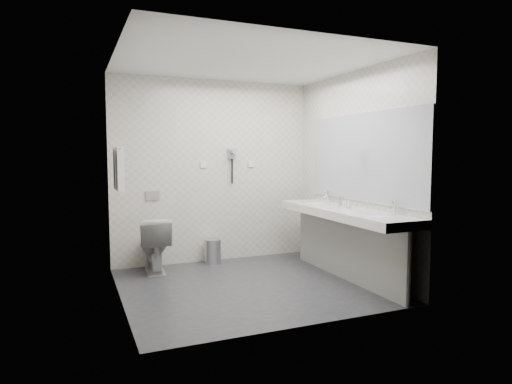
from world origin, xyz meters
name	(u,v)px	position (x,y,z in m)	size (l,w,h in m)	color
floor	(249,285)	(0.00, 0.00, 0.00)	(2.80, 2.80, 0.00)	#2A2B2F
ceiling	(249,61)	(0.00, 0.00, 2.50)	(2.80, 2.80, 0.00)	silver
wall_back	(214,171)	(0.00, 1.30, 1.25)	(2.80, 2.80, 0.00)	beige
wall_front	(306,183)	(0.00, -1.30, 1.25)	(2.80, 2.80, 0.00)	beige
wall_left	(118,178)	(-1.40, 0.00, 1.25)	(2.60, 2.60, 0.00)	beige
wall_right	(354,174)	(1.40, 0.00, 1.25)	(2.60, 2.60, 0.00)	beige
vanity_counter	(344,213)	(1.12, -0.20, 0.80)	(0.55, 2.20, 0.10)	silver
vanity_panel	(345,248)	(1.15, -0.20, 0.38)	(0.03, 2.15, 0.75)	gray
vanity_post_near	(408,269)	(1.18, -1.24, 0.38)	(0.06, 0.06, 0.75)	silver
vanity_post_far	(304,233)	(1.18, 0.84, 0.38)	(0.06, 0.06, 0.75)	silver
mirror	(363,157)	(1.39, -0.20, 1.45)	(0.02, 2.20, 1.05)	#B2BCC6
basin_near	(379,217)	(1.12, -0.85, 0.83)	(0.40, 0.31, 0.05)	silver
basin_far	(315,204)	(1.12, 0.45, 0.83)	(0.40, 0.31, 0.05)	silver
faucet_near	(394,208)	(1.32, -0.85, 0.92)	(0.04, 0.04, 0.15)	silver
faucet_far	(328,197)	(1.32, 0.45, 0.92)	(0.04, 0.04, 0.15)	silver
soap_bottle_a	(346,203)	(1.20, -0.13, 0.91)	(0.05, 0.05, 0.11)	silver
soap_bottle_c	(349,203)	(1.20, -0.20, 0.91)	(0.04, 0.04, 0.11)	silver
glass_left	(341,202)	(1.23, 0.02, 0.91)	(0.06, 0.06, 0.11)	silver
glass_right	(341,200)	(1.32, 0.16, 0.90)	(0.06, 0.06, 0.10)	silver
toilet	(154,245)	(-0.89, 1.02, 0.35)	(0.39, 0.68, 0.69)	silver
flush_plate	(153,195)	(-0.85, 1.29, 0.95)	(0.18, 0.02, 0.12)	#B2B5BA
pedal_bin	(213,252)	(-0.08, 1.13, 0.16)	(0.23, 0.23, 0.32)	#B2B5BA
bin_lid	(213,240)	(-0.08, 1.13, 0.32)	(0.23, 0.23, 0.01)	#B2B5BA
towel_rail	(117,149)	(-1.35, 0.55, 1.55)	(0.02, 0.02, 0.62)	silver
towel_near	(120,169)	(-1.34, 0.41, 1.33)	(0.07, 0.24, 0.48)	white
towel_far	(117,168)	(-1.34, 0.69, 1.33)	(0.07, 0.24, 0.48)	white
dryer_cradle	(232,153)	(0.25, 1.27, 1.50)	(0.10, 0.04, 0.14)	gray
dryer_barrel	(233,151)	(0.25, 1.20, 1.53)	(0.08, 0.08, 0.14)	gray
dryer_cord	(232,171)	(0.25, 1.26, 1.25)	(0.02, 0.02, 0.35)	black
switch_plate_a	(204,164)	(-0.15, 1.29, 1.35)	(0.09, 0.02, 0.09)	silver
switch_plate_b	(251,164)	(0.55, 1.29, 1.35)	(0.09, 0.02, 0.09)	silver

